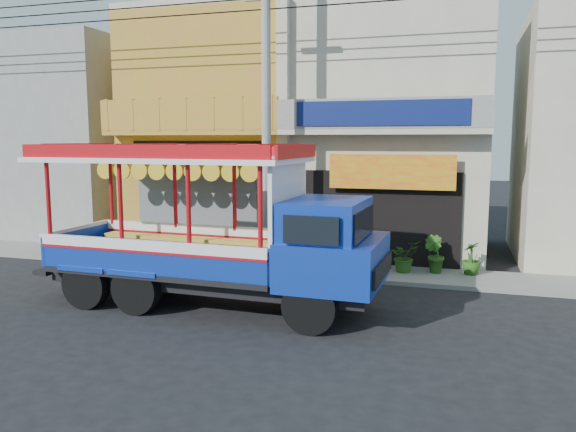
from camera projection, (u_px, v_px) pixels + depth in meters
The scene contains 12 objects.
ground at pixel (262, 310), 12.67m from camera, with size 90.00×90.00×0.00m, color black.
sidewalk at pixel (307, 269), 16.45m from camera, with size 30.00×2.00×0.12m, color slate.
shophouse_left at pixel (231, 132), 20.81m from camera, with size 6.00×7.50×8.24m.
shophouse_right at pixel (394, 131), 19.10m from camera, with size 6.00×6.75×8.24m.
party_pilaster at pixel (283, 134), 17.02m from camera, with size 0.35×0.30×8.00m, color #B2AA92.
filler_building_left at pixel (72, 140), 22.89m from camera, with size 6.00×6.00×7.60m, color gray.
utility_pole at pixel (271, 95), 15.37m from camera, with size 28.00×0.26×9.00m.
songthaew_truck at pixel (233, 231), 12.53m from camera, with size 8.04×2.92×3.71m.
green_sign at pixel (141, 241), 18.15m from camera, with size 0.65×0.52×1.04m.
potted_plant_a at pixel (404, 256), 15.75m from camera, with size 0.81×0.70×0.90m, color #285518.
potted_plant_b at pixel (434, 254), 15.68m from camera, with size 0.57×0.46×1.04m, color #285518.
potted_plant_c at pixel (472, 258), 15.46m from camera, with size 0.51×0.51×0.92m, color #285518.
Camera 1 is at (4.10, -11.58, 3.80)m, focal length 35.00 mm.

